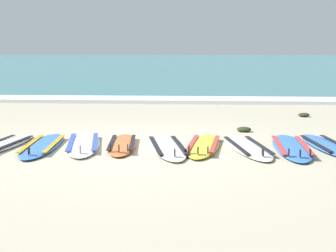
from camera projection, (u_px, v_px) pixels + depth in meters
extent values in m
plane|color=#B7AD93|center=(137.00, 148.00, 8.67)|extent=(80.00, 80.00, 0.00)
cube|color=teal|center=(186.00, 63.00, 44.43)|extent=(80.00, 60.00, 0.10)
cube|color=white|center=(164.00, 100.00, 15.50)|extent=(80.00, 1.29, 0.11)
ellipsoid|color=white|center=(4.00, 145.00, 8.74)|extent=(0.76, 2.02, 0.07)
cube|color=black|center=(13.00, 143.00, 8.70)|extent=(0.26, 1.38, 0.01)
ellipsoid|color=#3875CC|center=(43.00, 146.00, 8.69)|extent=(0.70, 2.26, 0.07)
cube|color=gold|center=(31.00, 143.00, 8.68)|extent=(0.18, 1.56, 0.01)
cube|color=gold|center=(54.00, 143.00, 8.68)|extent=(0.18, 1.56, 0.01)
cube|color=black|center=(29.00, 151.00, 7.82)|extent=(0.02, 0.09, 0.11)
ellipsoid|color=white|center=(83.00, 144.00, 8.83)|extent=(0.96, 2.35, 0.07)
cube|color=#334CB2|center=(71.00, 142.00, 8.80)|extent=(0.36, 1.59, 0.01)
cube|color=#334CB2|center=(95.00, 141.00, 8.84)|extent=(0.36, 1.59, 0.01)
cube|color=black|center=(80.00, 149.00, 7.94)|extent=(0.03, 0.09, 0.11)
ellipsoid|color=orange|center=(122.00, 144.00, 8.78)|extent=(0.65, 1.99, 0.07)
cube|color=black|center=(112.00, 142.00, 8.77)|extent=(0.19, 1.37, 0.01)
cube|color=black|center=(132.00, 142.00, 8.77)|extent=(0.19, 1.37, 0.01)
cube|color=black|center=(119.00, 148.00, 8.01)|extent=(0.02, 0.09, 0.11)
cube|color=black|center=(111.00, 148.00, 8.06)|extent=(0.02, 0.09, 0.11)
cube|color=black|center=(128.00, 148.00, 8.07)|extent=(0.02, 0.09, 0.11)
ellipsoid|color=silver|center=(167.00, 147.00, 8.56)|extent=(0.96, 2.28, 0.07)
cube|color=black|center=(155.00, 145.00, 8.53)|extent=(0.37, 1.54, 0.01)
cube|color=black|center=(179.00, 144.00, 8.58)|extent=(0.37, 1.54, 0.01)
cube|color=black|center=(175.00, 153.00, 7.70)|extent=(0.03, 0.09, 0.11)
ellipsoid|color=yellow|center=(203.00, 146.00, 8.68)|extent=(0.76, 2.19, 0.07)
cube|color=#D13838|center=(192.00, 143.00, 8.70)|extent=(0.24, 1.50, 0.01)
cube|color=#D13838|center=(215.00, 144.00, 8.64)|extent=(0.24, 1.50, 0.01)
cube|color=black|center=(198.00, 150.00, 7.85)|extent=(0.02, 0.09, 0.11)
cube|color=black|center=(189.00, 149.00, 7.93)|extent=(0.02, 0.09, 0.11)
cube|color=black|center=(208.00, 150.00, 7.89)|extent=(0.02, 0.09, 0.11)
ellipsoid|color=white|center=(247.00, 147.00, 8.55)|extent=(0.92, 2.24, 0.07)
cube|color=black|center=(236.00, 145.00, 8.52)|extent=(0.34, 1.51, 0.01)
cube|color=black|center=(259.00, 144.00, 8.57)|extent=(0.34, 1.51, 0.01)
cube|color=black|center=(263.00, 152.00, 7.71)|extent=(0.03, 0.09, 0.11)
ellipsoid|color=#3875CC|center=(291.00, 147.00, 8.55)|extent=(0.66, 2.34, 0.07)
cube|color=#D13838|center=(279.00, 145.00, 8.56)|extent=(0.14, 1.63, 0.01)
cube|color=#D13838|center=(304.00, 145.00, 8.52)|extent=(0.14, 1.63, 0.01)
cube|color=black|center=(300.00, 153.00, 7.65)|extent=(0.02, 0.09, 0.11)
cube|color=black|center=(289.00, 152.00, 7.72)|extent=(0.02, 0.09, 0.11)
cube|color=black|center=(310.00, 153.00, 7.69)|extent=(0.02, 0.09, 0.11)
ellipsoid|color=#3875CC|center=(326.00, 145.00, 8.71)|extent=(0.76, 2.11, 0.07)
cube|color=black|center=(315.00, 143.00, 8.69)|extent=(0.25, 1.44, 0.01)
ellipsoid|color=#2D381E|center=(304.00, 115.00, 12.32)|extent=(0.28, 0.22, 0.10)
ellipsoid|color=#2D381E|center=(244.00, 129.00, 10.23)|extent=(0.29, 0.23, 0.10)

